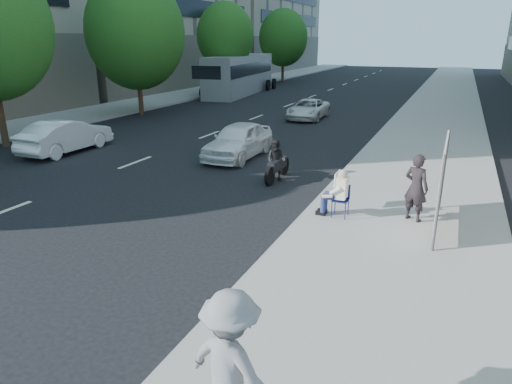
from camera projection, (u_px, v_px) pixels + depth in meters
The scene contains 15 objects.
ground at pixel (149, 297), 8.63m from camera, with size 160.00×160.00×0.00m, color black.
near_sidewalk at pixel (435, 129), 24.46m from camera, with size 5.00×120.00×0.15m, color gray.
far_sidewalk at pixel (124, 107), 32.33m from camera, with size 4.50×120.00×0.15m, color gray.
tree_far_c at pixel (135, 32), 27.86m from camera, with size 6.00×6.00×8.47m.
tree_far_d at pixel (225, 36), 38.33m from camera, with size 4.80×4.80×7.65m.
tree_far_e at pixel (283, 38), 50.53m from camera, with size 5.40×5.40×7.89m.
seated_protester at pixel (337, 190), 11.99m from camera, with size 0.83×1.12×1.31m.
jogger at pixel (231, 365), 5.22m from camera, with size 1.22×0.70×1.88m, color slate.
pedestrian_woman at pixel (416, 188), 11.66m from camera, with size 0.64×0.42×1.77m, color black.
protest_banner at pixel (442, 179), 11.10m from camera, with size 0.08×3.06×2.20m.
white_sedan_near at pixel (238, 140), 18.63m from camera, with size 1.69×4.19×1.43m, color white.
white_sedan_mid at pixel (66, 136), 19.53m from camera, with size 1.50×4.29×1.41m, color white.
white_sedan_far at pixel (308, 109), 27.84m from camera, with size 1.92×4.17×1.16m, color silver.
motorcycle at pixel (277, 162), 15.58m from camera, with size 0.70×2.04×1.42m.
bus at pixel (240, 75), 40.28m from camera, with size 3.93×12.29×3.30m.
Camera 1 is at (4.88, -6.10, 4.64)m, focal length 32.00 mm.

